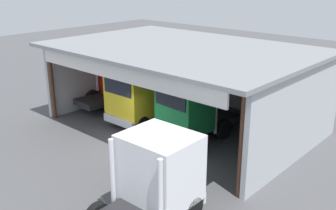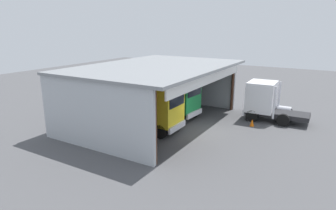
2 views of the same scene
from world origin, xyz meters
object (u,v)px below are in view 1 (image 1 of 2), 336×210
oil_drum (274,118)px  tool_cart (274,117)px  truck_yellow_yard_outside (137,95)px  traffic_cone (121,186)px  truck_red_center_left_bay (121,77)px  truck_green_left_bay (189,109)px  truck_white_right_bay (153,179)px

oil_drum → tool_cart: tool_cart is taller
truck_yellow_yard_outside → traffic_cone: size_ratio=9.22×
truck_yellow_yard_outside → traffic_cone: 7.63m
truck_yellow_yard_outside → tool_cart: 8.05m
oil_drum → truck_red_center_left_bay: bearing=-159.4°
traffic_cone → truck_red_center_left_bay: bearing=138.3°
truck_green_left_bay → traffic_cone: (1.23, -5.85, -1.51)m
tool_cart → traffic_cone: 10.98m
oil_drum → traffic_cone: size_ratio=1.67×
truck_green_left_bay → traffic_cone: truck_green_left_bay is taller
truck_green_left_bay → tool_cart: truck_green_left_bay is taller
truck_red_center_left_bay → truck_yellow_yard_outside: (3.31, -1.67, -0.17)m
truck_green_left_bay → traffic_cone: 6.16m
tool_cart → traffic_cone: size_ratio=1.79×
truck_white_right_bay → traffic_cone: truck_white_right_bay is taller
truck_red_center_left_bay → truck_green_left_bay: bearing=-7.6°
truck_white_right_bay → tool_cart: truck_white_right_bay is taller
truck_red_center_left_bay → tool_cart: (9.24, 3.62, -1.49)m
truck_red_center_left_bay → oil_drum: (9.32, 3.51, -1.52)m
truck_white_right_bay → traffic_cone: 2.72m
truck_green_left_bay → oil_drum: 5.65m
truck_green_left_bay → truck_white_right_bay: 7.19m
truck_yellow_yard_outside → truck_green_left_bay: size_ratio=1.05×
truck_red_center_left_bay → tool_cart: size_ratio=4.81×
truck_yellow_yard_outside → truck_white_right_bay: size_ratio=1.01×
truck_green_left_bay → oil_drum: truck_green_left_bay is taller
oil_drum → tool_cart: bearing=126.5°
truck_green_left_bay → tool_cart: bearing=-109.4°
truck_red_center_left_bay → tool_cart: truck_red_center_left_bay is taller
truck_white_right_bay → tool_cart: size_ratio=5.13×
truck_red_center_left_bay → oil_drum: size_ratio=5.13×
truck_red_center_left_bay → traffic_cone: 11.13m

